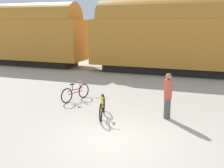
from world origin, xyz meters
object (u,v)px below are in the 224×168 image
(freight_train, at_px, (172,35))
(bicycle_yellow, at_px, (102,108))
(person_in_red, at_px, (168,96))
(bicycle_maroon, at_px, (76,93))

(freight_train, xyz_separation_m, bicycle_yellow, (-1.20, -9.91, -2.31))
(freight_train, xyz_separation_m, person_in_red, (1.09, -9.26, -1.80))
(person_in_red, bearing_deg, freight_train, -93.36)
(bicycle_yellow, relative_size, person_in_red, 0.97)
(bicycle_yellow, height_order, person_in_red, person_in_red)
(bicycle_yellow, distance_m, person_in_red, 2.43)
(person_in_red, bearing_deg, bicycle_yellow, 5.71)
(bicycle_yellow, bearing_deg, bicycle_maroon, 140.34)
(freight_train, distance_m, person_in_red, 9.50)
(freight_train, relative_size, bicycle_maroon, 21.67)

